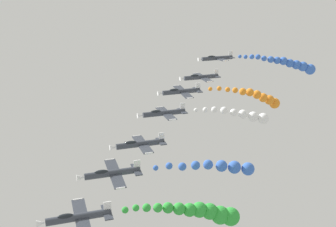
{
  "coord_description": "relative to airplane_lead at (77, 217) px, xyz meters",
  "views": [
    {
      "loc": [
        -81.66,
        25.59,
        157.42
      ],
      "look_at": [
        0.0,
        0.0,
        127.55
      ],
      "focal_mm": 46.47,
      "sensor_mm": 36.0,
      "label": 1
    }
  ],
  "objects": [
    {
      "name": "airplane_trailing",
      "position": [
        45.38,
        -36.12,
        6.2
      ],
      "size": [
        9.56,
        10.35,
        2.32
      ],
      "rotation": [
        0.0,
        0.01,
        0.0
      ],
      "color": "#333842"
    },
    {
      "name": "smoke_trail_lead",
      "position": [
        -0.99,
        -19.01,
        -2.24
      ],
      "size": [
        3.66,
        18.02,
        5.2
      ],
      "color": "green"
    },
    {
      "name": "airplane_left_outer",
      "position": [
        27.8,
        -20.95,
        4.0
      ],
      "size": [
        9.57,
        10.35,
        2.34
      ],
      "rotation": [
        0.0,
        0.04,
        0.0
      ],
      "color": "#333842"
    },
    {
      "name": "smoke_trail_left_outer",
      "position": [
        25.77,
        -38.94,
        2.3
      ],
      "size": [
        4.78,
        16.18,
        4.13
      ],
      "color": "white"
    },
    {
      "name": "smoke_trail_left_inner",
      "position": [
        7.66,
        -25.54,
        0.4
      ],
      "size": [
        3.95,
        17.56,
        3.32
      ],
      "color": "blue"
    },
    {
      "name": "airplane_right_inner",
      "position": [
        18.12,
        -13.42,
        1.93
      ],
      "size": [
        9.57,
        10.35,
        2.34
      ],
      "rotation": [
        0.0,
        0.04,
        0.0
      ],
      "color": "#333842"
    },
    {
      "name": "smoke_trail_high_slot",
      "position": [
        52.92,
        -67.31,
        5.79
      ],
      "size": [
        6.69,
        22.57,
        6.22
      ],
      "color": "blue"
    },
    {
      "name": "airplane_right_outer",
      "position": [
        37.27,
        -28.02,
        5.4
      ],
      "size": [
        9.57,
        10.35,
        2.34
      ],
      "rotation": [
        0.0,
        -0.04,
        0.0
      ],
      "color": "#333842"
    },
    {
      "name": "airplane_lead",
      "position": [
        0.0,
        0.0,
        0.0
      ],
      "size": [
        9.57,
        10.35,
        2.34
      ],
      "rotation": [
        0.0,
        -0.05,
        0.0
      ],
      "color": "#333842"
    },
    {
      "name": "smoke_trail_right_outer",
      "position": [
        40.44,
        -50.97,
        0.85
      ],
      "size": [
        6.75,
        22.52,
        8.9
      ],
      "color": "orange"
    },
    {
      "name": "airplane_high_slot",
      "position": [
        55.78,
        -44.95,
        8.41
      ],
      "size": [
        9.56,
        10.35,
        2.36
      ],
      "rotation": [
        0.0,
        0.07,
        0.0
      ],
      "color": "#333842"
    },
    {
      "name": "airplane_left_inner",
      "position": [
        9.06,
        -6.51,
        1.43
      ],
      "size": [
        9.56,
        10.35,
        2.38
      ],
      "rotation": [
        0.0,
        -0.07,
        0.0
      ],
      "color": "#333842"
    }
  ]
}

